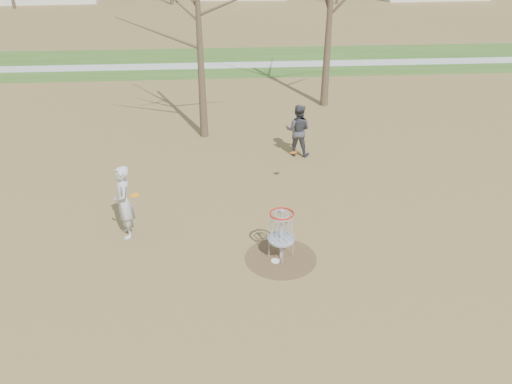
# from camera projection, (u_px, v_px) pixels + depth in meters

# --- Properties ---
(ground) EXTENTS (160.00, 160.00, 0.00)m
(ground) POSITION_uv_depth(u_px,v_px,m) (281.00, 258.00, 12.43)
(ground) COLOR brown
(ground) RESTS_ON ground
(green_band) EXTENTS (160.00, 8.00, 0.01)m
(green_band) POSITION_uv_depth(u_px,v_px,m) (239.00, 61.00, 30.94)
(green_band) COLOR #2D5119
(green_band) RESTS_ON ground
(footpath) EXTENTS (160.00, 1.50, 0.01)m
(footpath) POSITION_uv_depth(u_px,v_px,m) (240.00, 65.00, 30.05)
(footpath) COLOR #9E9E99
(footpath) RESTS_ON green_band
(dirt_circle) EXTENTS (1.80, 1.80, 0.01)m
(dirt_circle) POSITION_uv_depth(u_px,v_px,m) (281.00, 258.00, 12.43)
(dirt_circle) COLOR #47331E
(dirt_circle) RESTS_ON ground
(player_standing) EXTENTS (0.65, 0.83, 2.00)m
(player_standing) POSITION_uv_depth(u_px,v_px,m) (124.00, 202.00, 12.92)
(player_standing) COLOR #B5B5B5
(player_standing) RESTS_ON ground
(player_throwing) EXTENTS (1.09, 0.96, 1.87)m
(player_throwing) POSITION_uv_depth(u_px,v_px,m) (298.00, 130.00, 17.71)
(player_throwing) COLOR #37363C
(player_throwing) RESTS_ON ground
(disc_grounded) EXTENTS (0.22, 0.22, 0.02)m
(disc_grounded) POSITION_uv_depth(u_px,v_px,m) (275.00, 261.00, 12.30)
(disc_grounded) COLOR silver
(disc_grounded) RESTS_ON dirt_circle
(discs_in_play) EXTENTS (4.68, 2.82, 0.14)m
(discs_in_play) POSITION_uv_depth(u_px,v_px,m) (225.00, 171.00, 14.07)
(discs_in_play) COLOR orange
(discs_in_play) RESTS_ON ground
(disc_golf_basket) EXTENTS (0.64, 0.64, 1.35)m
(disc_golf_basket) POSITION_uv_depth(u_px,v_px,m) (282.00, 227.00, 12.00)
(disc_golf_basket) COLOR #9EA3AD
(disc_golf_basket) RESTS_ON ground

